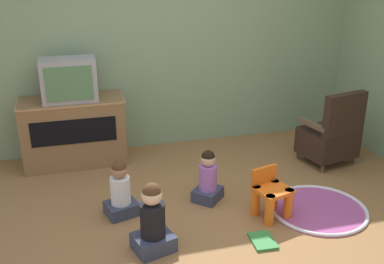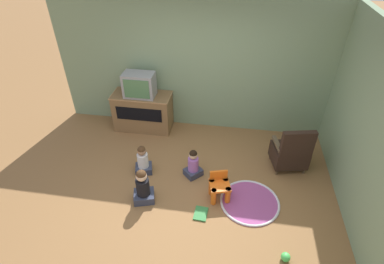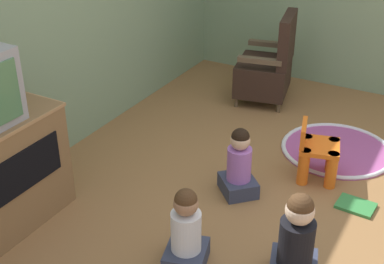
{
  "view_description": "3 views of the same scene",
  "coord_description": "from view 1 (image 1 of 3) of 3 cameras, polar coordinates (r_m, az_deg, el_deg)",
  "views": [
    {
      "loc": [
        -1.23,
        -3.35,
        2.32
      ],
      "look_at": [
        -0.12,
        0.69,
        0.69
      ],
      "focal_mm": 42.0,
      "sensor_mm": 36.0,
      "label": 1
    },
    {
      "loc": [
        0.57,
        -3.29,
        3.74
      ],
      "look_at": [
        -0.04,
        0.59,
        0.87
      ],
      "focal_mm": 28.0,
      "sensor_mm": 36.0,
      "label": 2
    },
    {
      "loc": [
        -3.13,
        -0.84,
        2.35
      ],
      "look_at": [
        -0.48,
        0.64,
        0.71
      ],
      "focal_mm": 50.0,
      "sensor_mm": 36.0,
      "label": 3
    }
  ],
  "objects": [
    {
      "name": "play_mat",
      "position": [
        4.65,
        15.75,
        -9.38
      ],
      "size": [
        0.95,
        0.95,
        0.04
      ],
      "color": "#A54C8C",
      "rests_on": "ground_plane"
    },
    {
      "name": "child_watching_right",
      "position": [
        4.55,
        2.02,
        -5.96
      ],
      "size": [
        0.37,
        0.37,
        0.55
      ],
      "rotation": [
        0.0,
        0.0,
        0.79
      ],
      "color": "#33384C",
      "rests_on": "ground_plane"
    },
    {
      "name": "child_watching_center",
      "position": [
        3.81,
        -5.01,
        -11.28
      ],
      "size": [
        0.39,
        0.36,
        0.63
      ],
      "rotation": [
        0.0,
        0.0,
        0.29
      ],
      "color": "#33384C",
      "rests_on": "ground_plane"
    },
    {
      "name": "television",
      "position": [
        5.25,
        -15.37,
        6.42
      ],
      "size": [
        0.61,
        0.37,
        0.48
      ],
      "color": "#939399",
      "rests_on": "tv_cabinet"
    },
    {
      "name": "book",
      "position": [
        4.07,
        8.99,
        -13.49
      ],
      "size": [
        0.21,
        0.28,
        0.02
      ],
      "rotation": [
        0.0,
        0.0,
        1.51
      ],
      "color": "#337F3D",
      "rests_on": "ground_plane"
    },
    {
      "name": "ground_plane",
      "position": [
        4.26,
        4.11,
        -11.78
      ],
      "size": [
        30.0,
        30.0,
        0.0
      ],
      "primitive_type": "plane",
      "color": "olive"
    },
    {
      "name": "yellow_kid_chair",
      "position": [
        4.36,
        10.01,
        -8.0
      ],
      "size": [
        0.38,
        0.37,
        0.46
      ],
      "rotation": [
        0.0,
        0.0,
        0.27
      ],
      "color": "orange",
      "rests_on": "ground_plane"
    },
    {
      "name": "child_watching_left",
      "position": [
        4.35,
        -9.06,
        -7.51
      ],
      "size": [
        0.35,
        0.32,
        0.57
      ],
      "rotation": [
        0.0,
        0.0,
        0.28
      ],
      "color": "#33384C",
      "rests_on": "ground_plane"
    },
    {
      "name": "black_armchair",
      "position": [
        5.54,
        17.24,
        -0.45
      ],
      "size": [
        0.67,
        0.62,
        0.91
      ],
      "rotation": [
        0.0,
        0.0,
        3.35
      ],
      "color": "brown",
      "rests_on": "ground_plane"
    },
    {
      "name": "wall_back",
      "position": [
        5.66,
        -5.22,
        11.21
      ],
      "size": [
        5.5,
        0.12,
        2.67
      ],
      "color": "gray",
      "rests_on": "ground_plane"
    },
    {
      "name": "tv_cabinet",
      "position": [
        5.48,
        -14.75,
        0.2
      ],
      "size": [
        1.2,
        0.54,
        0.8
      ],
      "color": "brown",
      "rests_on": "ground_plane"
    }
  ]
}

